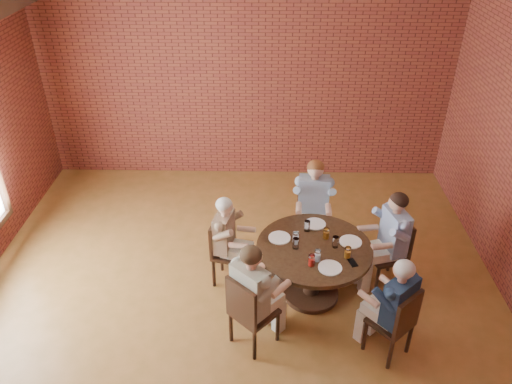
{
  "coord_description": "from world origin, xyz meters",
  "views": [
    {
      "loc": [
        0.32,
        -4.08,
        4.33
      ],
      "look_at": [
        0.22,
        1.0,
        1.14
      ],
      "focal_mm": 35.0,
      "sensor_mm": 36.0,
      "label": 1
    }
  ],
  "objects_px": {
    "chair_d": "(249,311)",
    "diner_d": "(254,296)",
    "dining_table": "(313,261)",
    "diner_a": "(389,241)",
    "diner_b": "(313,207)",
    "diner_c": "(229,242)",
    "chair_e": "(397,322)",
    "chair_b": "(312,213)",
    "chair_c": "(224,249)",
    "diner_e": "(393,308)",
    "chair_a": "(393,249)",
    "smartphone": "(353,263)"
  },
  "relations": [
    {
      "from": "chair_d",
      "to": "diner_d",
      "type": "relative_size",
      "value": 0.7
    },
    {
      "from": "chair_c",
      "to": "chair_b",
      "type": "bearing_deg",
      "value": -41.7
    },
    {
      "from": "dining_table",
      "to": "chair_d",
      "type": "distance_m",
      "value": 1.07
    },
    {
      "from": "diner_c",
      "to": "chair_e",
      "type": "xyz_separation_m",
      "value": [
        1.8,
        -1.14,
        -0.12
      ]
    },
    {
      "from": "diner_c",
      "to": "chair_d",
      "type": "distance_m",
      "value": 1.08
    },
    {
      "from": "dining_table",
      "to": "diner_d",
      "type": "distance_m",
      "value": 1.0
    },
    {
      "from": "chair_a",
      "to": "diner_b",
      "type": "relative_size",
      "value": 0.7
    },
    {
      "from": "chair_a",
      "to": "chair_b",
      "type": "distance_m",
      "value": 1.21
    },
    {
      "from": "chair_b",
      "to": "chair_c",
      "type": "xyz_separation_m",
      "value": [
        -1.15,
        -0.78,
        -0.02
      ]
    },
    {
      "from": "chair_b",
      "to": "diner_d",
      "type": "relative_size",
      "value": 0.7
    },
    {
      "from": "smartphone",
      "to": "dining_table",
      "type": "bearing_deg",
      "value": 127.22
    },
    {
      "from": "diner_b",
      "to": "diner_d",
      "type": "bearing_deg",
      "value": -109.88
    },
    {
      "from": "chair_d",
      "to": "chair_e",
      "type": "distance_m",
      "value": 1.53
    },
    {
      "from": "dining_table",
      "to": "smartphone",
      "type": "bearing_deg",
      "value": -35.09
    },
    {
      "from": "chair_a",
      "to": "chair_c",
      "type": "height_order",
      "value": "chair_a"
    },
    {
      "from": "dining_table",
      "to": "chair_e",
      "type": "relative_size",
      "value": 1.5
    },
    {
      "from": "diner_d",
      "to": "chair_b",
      "type": "bearing_deg",
      "value": -69.7
    },
    {
      "from": "chair_b",
      "to": "diner_c",
      "type": "bearing_deg",
      "value": -139.65
    },
    {
      "from": "diner_d",
      "to": "smartphone",
      "type": "distance_m",
      "value": 1.17
    },
    {
      "from": "diner_a",
      "to": "chair_e",
      "type": "bearing_deg",
      "value": -22.05
    },
    {
      "from": "diner_a",
      "to": "chair_b",
      "type": "bearing_deg",
      "value": -148.8
    },
    {
      "from": "diner_d",
      "to": "chair_e",
      "type": "relative_size",
      "value": 1.47
    },
    {
      "from": "dining_table",
      "to": "diner_e",
      "type": "bearing_deg",
      "value": -48.36
    },
    {
      "from": "dining_table",
      "to": "chair_b",
      "type": "distance_m",
      "value": 1.05
    },
    {
      "from": "diner_b",
      "to": "diner_e",
      "type": "height_order",
      "value": "diner_b"
    },
    {
      "from": "smartphone",
      "to": "diner_e",
      "type": "bearing_deg",
      "value": -75.9
    },
    {
      "from": "dining_table",
      "to": "chair_c",
      "type": "height_order",
      "value": "chair_c"
    },
    {
      "from": "diner_a",
      "to": "diner_d",
      "type": "height_order",
      "value": "diner_d"
    },
    {
      "from": "dining_table",
      "to": "diner_a",
      "type": "height_order",
      "value": "diner_a"
    },
    {
      "from": "diner_c",
      "to": "chair_a",
      "type": "bearing_deg",
      "value": -75.2
    },
    {
      "from": "dining_table",
      "to": "chair_e",
      "type": "xyz_separation_m",
      "value": [
        0.79,
        -0.89,
        -0.04
      ]
    },
    {
      "from": "chair_a",
      "to": "diner_b",
      "type": "xyz_separation_m",
      "value": [
        -0.93,
        0.69,
        0.16
      ]
    },
    {
      "from": "chair_a",
      "to": "chair_b",
      "type": "height_order",
      "value": "chair_b"
    },
    {
      "from": "dining_table",
      "to": "diner_e",
      "type": "relative_size",
      "value": 1.06
    },
    {
      "from": "chair_c",
      "to": "diner_e",
      "type": "height_order",
      "value": "diner_e"
    },
    {
      "from": "dining_table",
      "to": "chair_a",
      "type": "height_order",
      "value": "chair_a"
    },
    {
      "from": "chair_c",
      "to": "chair_a",
      "type": "bearing_deg",
      "value": -75.69
    },
    {
      "from": "chair_a",
      "to": "smartphone",
      "type": "bearing_deg",
      "value": -62.63
    },
    {
      "from": "chair_a",
      "to": "chair_e",
      "type": "bearing_deg",
      "value": -25.71
    },
    {
      "from": "chair_a",
      "to": "chair_e",
      "type": "distance_m",
      "value": 1.19
    },
    {
      "from": "diner_e",
      "to": "diner_c",
      "type": "bearing_deg",
      "value": -73.4
    },
    {
      "from": "diner_a",
      "to": "diner_e",
      "type": "xyz_separation_m",
      "value": [
        -0.18,
        -1.09,
        -0.02
      ]
    },
    {
      "from": "diner_b",
      "to": "diner_d",
      "type": "distance_m",
      "value": 1.85
    },
    {
      "from": "diner_c",
      "to": "diner_d",
      "type": "bearing_deg",
      "value": -147.19
    },
    {
      "from": "chair_b",
      "to": "chair_c",
      "type": "distance_m",
      "value": 1.39
    },
    {
      "from": "chair_a",
      "to": "chair_c",
      "type": "distance_m",
      "value": 2.07
    },
    {
      "from": "chair_a",
      "to": "diner_a",
      "type": "xyz_separation_m",
      "value": [
        -0.08,
        -0.02,
        0.15
      ]
    },
    {
      "from": "diner_a",
      "to": "chair_c",
      "type": "relative_size",
      "value": 1.49
    },
    {
      "from": "chair_e",
      "to": "smartphone",
      "type": "height_order",
      "value": "chair_e"
    },
    {
      "from": "chair_e",
      "to": "diner_b",
      "type": "bearing_deg",
      "value": -110.25
    }
  ]
}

